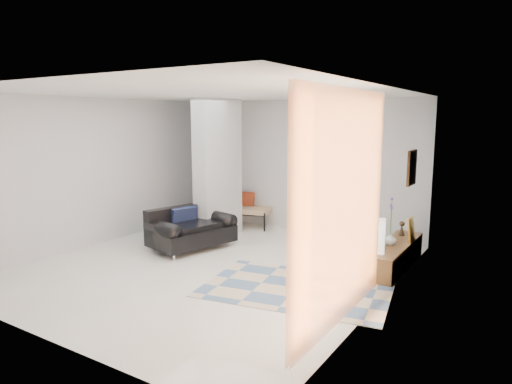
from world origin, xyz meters
The scene contains 17 objects.
floor centered at (0.00, 0.00, 0.00)m, with size 6.00×6.00×0.00m, color silver.
ceiling centered at (0.00, 0.00, 2.80)m, with size 6.00×6.00×0.00m, color white.
wall_back centered at (0.00, 3.00, 1.40)m, with size 6.00×6.00×0.00m, color silver.
wall_front centered at (0.00, -3.00, 1.40)m, with size 6.00×6.00×0.00m, color silver.
wall_left centered at (-2.75, 0.00, 1.40)m, with size 6.00×6.00×0.00m, color silver.
wall_right centered at (2.75, 0.00, 1.40)m, with size 6.00×6.00×0.00m, color silver.
partition_column centered at (-1.10, 1.60, 1.40)m, with size 0.35×1.20×2.80m, color #A6ABAE.
hallway_door centered at (-2.10, 2.96, 1.02)m, with size 0.85×0.06×2.04m, color silver.
curtain centered at (2.67, -1.15, 1.45)m, with size 2.55×2.55×0.00m, color #F98A41.
wall_art centered at (2.72, 1.53, 1.65)m, with size 0.04×0.45×0.55m, color #341E0E.
media_console centered at (2.52, 1.53, 0.20)m, with size 0.45×1.91×0.80m.
loveseat centered at (-1.06, 0.64, 0.36)m, with size 1.24×1.70×0.76m.
daybed centered at (-1.43, 2.62, 0.42)m, with size 1.80×1.07×0.77m.
area_rug centered at (1.60, -0.17, 0.01)m, with size 2.60×1.73×0.01m, color #C5B497.
cylinder_lamp centered at (2.50, 0.83, 0.67)m, with size 0.10×0.10×0.54m, color silver.
bronze_figurine centered at (2.47, 2.11, 0.52)m, with size 0.12×0.12×0.25m, color #302315, non-canonical shape.
vase centered at (2.47, 1.40, 0.50)m, with size 0.20×0.20×0.20m, color silver.
Camera 1 is at (4.43, -5.74, 2.40)m, focal length 32.00 mm.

